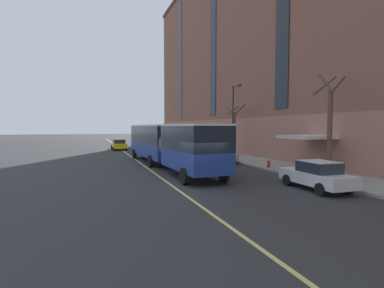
% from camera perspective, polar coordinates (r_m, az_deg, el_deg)
% --- Properties ---
extents(ground_plane, '(260.00, 260.00, 0.00)m').
position_cam_1_polar(ground_plane, '(17.31, 1.72, -7.94)').
color(ground_plane, '#303033').
extents(sidewalk, '(4.45, 160.00, 0.15)m').
position_cam_1_polar(sidewalk, '(24.37, 19.45, -4.67)').
color(sidewalk, gray).
rests_on(sidewalk, ground).
extents(city_bus, '(3.60, 18.93, 3.55)m').
position_cam_1_polar(city_bus, '(25.27, -4.91, 0.32)').
color(city_bus, navy).
rests_on(city_bus, ground).
extents(parked_car_navy_0, '(1.93, 4.51, 1.56)m').
position_cam_1_polar(parked_car_navy_0, '(40.81, -2.41, -0.34)').
color(parked_car_navy_0, navy).
rests_on(parked_car_navy_0, ground).
extents(parked_car_champagne_1, '(2.05, 4.81, 1.56)m').
position_cam_1_polar(parked_car_champagne_1, '(28.40, 5.19, -1.94)').
color(parked_car_champagne_1, '#BCAD89').
rests_on(parked_car_champagne_1, ground).
extents(parked_car_silver_3, '(2.01, 4.50, 1.56)m').
position_cam_1_polar(parked_car_silver_3, '(47.32, -4.72, 0.15)').
color(parked_car_silver_3, '#B7B7BC').
rests_on(parked_car_silver_3, ground).
extents(parked_car_white_5, '(2.01, 4.40, 1.56)m').
position_cam_1_polar(parked_car_white_5, '(17.45, 22.64, -5.51)').
color(parked_car_white_5, silver).
rests_on(parked_car_white_5, ground).
extents(parked_car_white_6, '(2.03, 4.28, 1.56)m').
position_cam_1_polar(parked_car_white_6, '(34.92, 0.64, -0.96)').
color(parked_car_white_6, silver).
rests_on(parked_car_white_6, ground).
extents(taxi_cab, '(2.07, 4.78, 1.56)m').
position_cam_1_polar(taxi_cab, '(45.05, -13.75, -0.09)').
color(taxi_cab, yellow).
rests_on(taxi_cab, ground).
extents(street_tree_mid_block, '(1.81, 1.82, 6.80)m').
position_cam_1_polar(street_tree_mid_block, '(22.10, 24.72, 3.30)').
color(street_tree_mid_block, brown).
rests_on(street_tree_mid_block, sidewalk).
extents(street_tree_far_uptown, '(1.82, 1.77, 5.74)m').
position_cam_1_polar(street_tree_far_uptown, '(33.62, 8.05, 2.68)').
color(street_tree_far_uptown, brown).
rests_on(street_tree_far_uptown, sidewalk).
extents(street_lamp, '(0.36, 1.48, 7.26)m').
position_cam_1_polar(street_lamp, '(29.66, 7.99, 5.57)').
color(street_lamp, '#2D2D30').
rests_on(street_lamp, sidewalk).
extents(fire_hydrant, '(0.42, 0.24, 0.72)m').
position_cam_1_polar(fire_hydrant, '(24.36, 14.38, -3.60)').
color(fire_hydrant, red).
rests_on(fire_hydrant, sidewalk).
extents(lane_centerline, '(0.16, 140.00, 0.01)m').
position_cam_1_polar(lane_centerline, '(19.69, -5.72, -6.58)').
color(lane_centerline, '#E0D66B').
rests_on(lane_centerline, ground).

